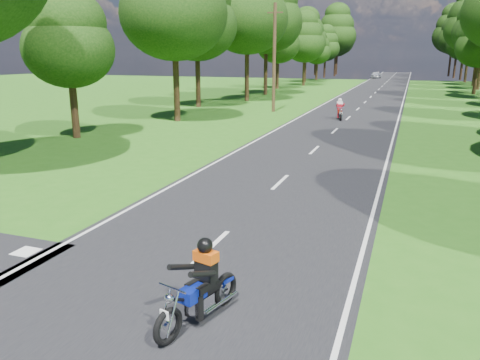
% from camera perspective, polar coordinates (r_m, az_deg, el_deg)
% --- Properties ---
extents(ground, '(160.00, 160.00, 0.00)m').
position_cam_1_polar(ground, '(9.28, -8.50, -12.70)').
color(ground, '#296316').
rests_on(ground, ground).
extents(main_road, '(7.00, 140.00, 0.02)m').
position_cam_1_polar(main_road, '(57.48, 16.16, 10.19)').
color(main_road, black).
rests_on(main_road, ground).
extents(road_markings, '(7.40, 140.00, 0.01)m').
position_cam_1_polar(road_markings, '(55.62, 15.87, 10.08)').
color(road_markings, silver).
rests_on(road_markings, main_road).
extents(treeline, '(40.00, 115.35, 14.78)m').
position_cam_1_polar(treeline, '(67.40, 18.64, 17.67)').
color(treeline, black).
rests_on(treeline, ground).
extents(telegraph_pole, '(1.20, 0.26, 8.00)m').
position_cam_1_polar(telegraph_pole, '(36.58, 4.20, 14.66)').
color(telegraph_pole, '#382616').
rests_on(telegraph_pole, ground).
extents(rider_near_blue, '(1.01, 1.81, 1.44)m').
position_cam_1_polar(rider_near_blue, '(7.74, -5.13, -12.38)').
color(rider_near_blue, '#0E209C').
rests_on(rider_near_blue, main_road).
extents(rider_far_red, '(0.99, 1.80, 1.43)m').
position_cam_1_polar(rider_far_red, '(32.75, 12.08, 8.47)').
color(rider_far_red, '#A8240C').
rests_on(rider_far_red, main_road).
extents(distant_car, '(1.99, 3.93, 1.28)m').
position_cam_1_polar(distant_car, '(92.40, 16.25, 12.21)').
color(distant_car, silver).
rests_on(distant_car, main_road).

